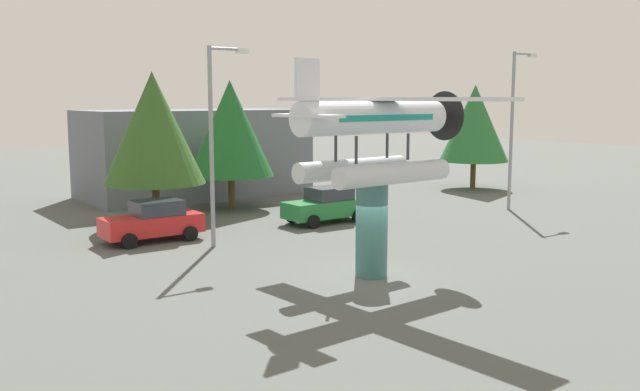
{
  "coord_description": "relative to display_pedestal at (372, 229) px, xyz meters",
  "views": [
    {
      "loc": [
        -15.06,
        -17.71,
        6.06
      ],
      "look_at": [
        0.0,
        3.0,
        2.47
      ],
      "focal_mm": 38.77,
      "sensor_mm": 36.0,
      "label": 1
    }
  ],
  "objects": [
    {
      "name": "tree_far_east",
      "position": [
        20.73,
        13.85,
        2.79
      ],
      "size": [
        4.61,
        4.61,
        7.0
      ],
      "color": "brown",
      "rests_on": "ground"
    },
    {
      "name": "ground_plane",
      "position": [
        0.0,
        0.0,
        -1.65
      ],
      "size": [
        140.0,
        140.0,
        0.0
      ],
      "primitive_type": "plane",
      "color": "#515651"
    },
    {
      "name": "floatplane_monument",
      "position": [
        0.13,
        0.01,
        3.32
      ],
      "size": [
        6.97,
        10.45,
        4.0
      ],
      "rotation": [
        0.0,
        0.0,
        0.06
      ],
      "color": "silver",
      "rests_on": "display_pedestal"
    },
    {
      "name": "car_mid_red",
      "position": [
        -3.73,
        10.02,
        -0.76
      ],
      "size": [
        4.2,
        2.02,
        1.76
      ],
      "rotation": [
        0.0,
        0.0,
        3.14
      ],
      "color": "red",
      "rests_on": "ground"
    },
    {
      "name": "car_far_green",
      "position": [
        4.92,
        9.25,
        -0.76
      ],
      "size": [
        4.2,
        2.02,
        1.76
      ],
      "rotation": [
        0.0,
        0.0,
        3.14
      ],
      "color": "#237A38",
      "rests_on": "ground"
    },
    {
      "name": "streetlight_primary",
      "position": [
        -2.0,
        7.48,
        3.07
      ],
      "size": [
        1.84,
        0.28,
        8.16
      ],
      "color": "gray",
      "rests_on": "ground"
    },
    {
      "name": "streetlight_secondary",
      "position": [
        15.68,
        6.6,
        3.29
      ],
      "size": [
        1.84,
        0.28,
        8.57
      ],
      "color": "gray",
      "rests_on": "ground"
    },
    {
      "name": "tree_center_back",
      "position": [
        3.25,
        15.8,
        2.81
      ],
      "size": [
        4.71,
        4.71,
        7.08
      ],
      "color": "brown",
      "rests_on": "ground"
    },
    {
      "name": "tree_east",
      "position": [
        -2.32,
        13.05,
        3.06
      ],
      "size": [
        4.72,
        4.72,
        7.33
      ],
      "color": "brown",
      "rests_on": "ground"
    },
    {
      "name": "display_pedestal",
      "position": [
        0.0,
        0.0,
        0.0
      ],
      "size": [
        1.1,
        1.1,
        3.29
      ],
      "primitive_type": "cylinder",
      "color": "#386B66",
      "rests_on": "ground"
    },
    {
      "name": "storefront_building",
      "position": [
        4.06,
        22.0,
        1.04
      ],
      "size": [
        13.6,
        6.57,
        5.38
      ],
      "primitive_type": "cube",
      "color": "slate",
      "rests_on": "ground"
    }
  ]
}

